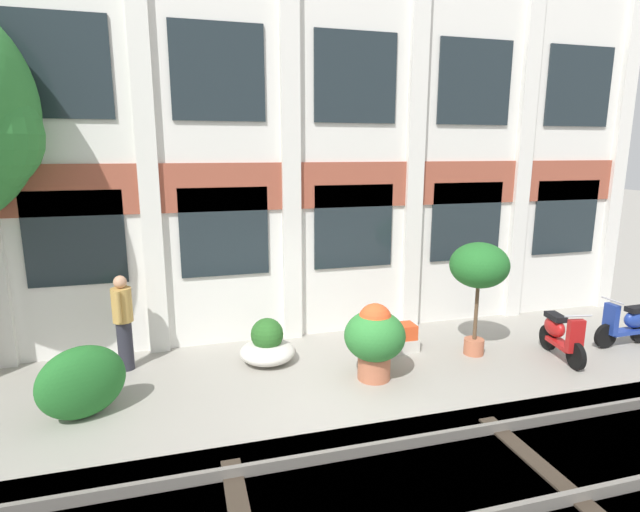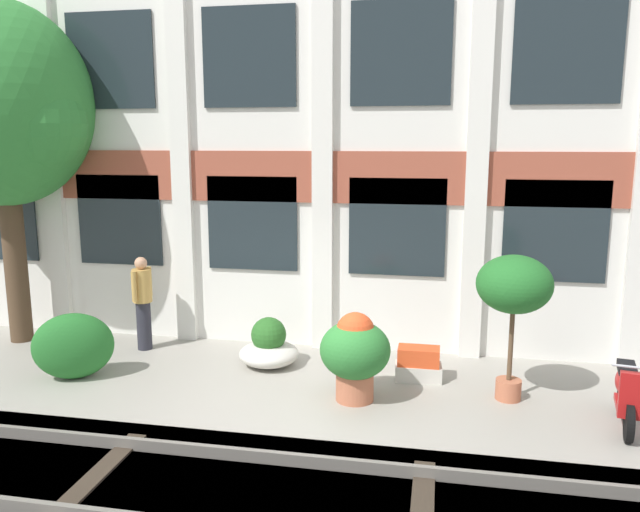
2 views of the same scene
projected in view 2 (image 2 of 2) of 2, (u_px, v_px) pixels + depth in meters
ground_plane at (288, 407)px, 8.85m from camera, size 80.00×80.00×0.00m
apartment_facade at (326, 119)px, 10.96m from camera, size 16.03×0.64×8.25m
rail_tracks at (237, 507)px, 6.68m from camera, size 23.67×2.80×0.43m
broadleaf_tree at (2, 110)px, 11.06m from camera, size 3.32×3.17×6.17m
potted_plant_square_trough at (418, 364)px, 9.84m from camera, size 0.75×0.45×0.53m
potted_plant_wide_bowl at (269, 347)px, 10.47m from camera, size 1.00×1.00×0.83m
potted_plant_low_pan at (514, 289)px, 8.83m from camera, size 1.07×1.07×2.14m
potted_plant_stone_basin at (355, 351)px, 8.98m from camera, size 1.02×1.02×1.32m
scooter_near_curb at (626, 393)px, 8.25m from camera, size 0.54×1.38×0.98m
resident_by_doorway at (143, 300)px, 11.17m from camera, size 0.34×0.52×1.70m
topiary_hedge at (73, 346)px, 9.85m from camera, size 1.43×1.19×1.06m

